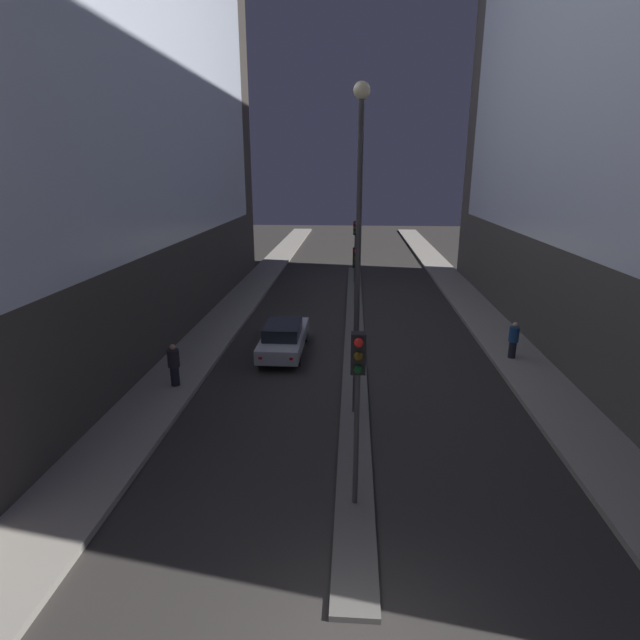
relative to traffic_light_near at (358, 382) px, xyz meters
name	(u,v)px	position (x,y,z in m)	size (l,w,h in m)	color
building_left	(93,24)	(-10.86, 12.24, 10.07)	(6.01, 32.76, 26.53)	#423D38
median_strip	(355,332)	(0.00, 13.07, -3.13)	(0.91, 32.41, 0.13)	#56544F
traffic_light_near	(358,382)	(0.00, 0.00, 0.00)	(0.32, 0.42, 4.16)	#383838
traffic_light_mid	(356,272)	(0.00, 12.11, 0.00)	(0.32, 0.42, 4.16)	#383838
traffic_light_far	(355,238)	(0.00, 23.87, 0.00)	(0.32, 0.42, 4.16)	#383838
street_lamp	(359,219)	(0.00, 4.61, 3.04)	(0.47, 0.47, 9.72)	#383838
car_left_lane	(284,337)	(-3.04, 10.08, -2.47)	(1.71, 4.77, 1.41)	#B2B2B7
pedestrian_on_left_sidewalk	(174,364)	(-6.41, 6.13, -2.22)	(0.42, 0.42, 1.55)	black
pedestrian_on_right_sidewalk	(513,339)	(6.43, 9.71, -2.23)	(0.39, 0.39, 1.52)	black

